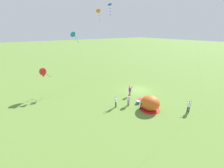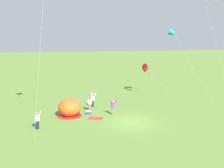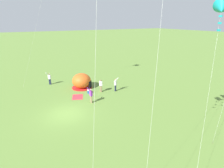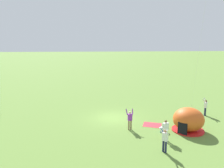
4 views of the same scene
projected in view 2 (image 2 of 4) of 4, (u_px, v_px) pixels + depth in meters
name	position (u px, v px, depth m)	size (l,w,h in m)	color
ground_plane	(131.00, 122.00, 28.87)	(300.00, 300.00, 0.00)	olive
popup_tent	(70.00, 108.00, 30.90)	(2.81, 2.81, 2.10)	#D8591E
picnic_blanket	(96.00, 118.00, 30.22)	(1.70, 1.30, 0.01)	#CC333D
cooler_box	(89.00, 113.00, 31.71)	(0.63, 0.54, 0.44)	#2659B2
person_far_back	(113.00, 107.00, 31.46)	(0.68, 0.50, 1.89)	#8C7251
person_strolling	(93.00, 100.00, 35.12)	(0.69, 0.71, 1.89)	#1E2347
person_near_tent	(90.00, 103.00, 33.19)	(0.58, 0.31, 1.72)	#8C7251
person_arms_raised	(37.00, 120.00, 26.48)	(0.70, 0.70, 1.89)	#1E2347
kite_teal	(173.00, 33.00, 37.29)	(4.73, 6.51, 10.46)	silver
kite_red	(145.00, 67.00, 44.11)	(3.25, 6.66, 4.91)	silver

